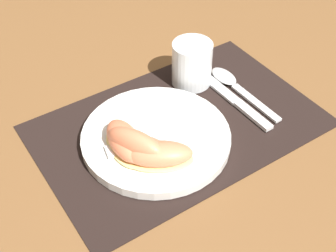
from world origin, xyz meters
name	(u,v)px	position (x,y,z in m)	size (l,w,h in m)	color
ground_plane	(178,126)	(0.00, 0.00, 0.00)	(3.00, 3.00, 0.00)	brown
placemat	(179,125)	(0.00, 0.00, 0.00)	(0.47, 0.30, 0.00)	black
plate	(156,138)	(-0.05, -0.01, 0.01)	(0.24, 0.24, 0.02)	white
juice_glass	(192,66)	(0.09, 0.08, 0.04)	(0.07, 0.07, 0.08)	silver
knife	(232,98)	(0.12, 0.00, 0.01)	(0.02, 0.21, 0.01)	silver
spoon	(232,83)	(0.14, 0.03, 0.01)	(0.03, 0.18, 0.01)	silver
fork	(155,140)	(-0.06, -0.03, 0.02)	(0.19, 0.06, 0.00)	silver
citrus_wedge_0	(125,142)	(-0.11, -0.01, 0.03)	(0.06, 0.11, 0.03)	#F4DB84
citrus_wedge_1	(136,146)	(-0.10, -0.04, 0.04)	(0.08, 0.11, 0.05)	#F4DB84
citrus_wedge_2	(145,150)	(-0.09, -0.05, 0.04)	(0.10, 0.11, 0.04)	#F4DB84
citrus_wedge_3	(160,155)	(-0.08, -0.07, 0.04)	(0.11, 0.10, 0.04)	#F4DB84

